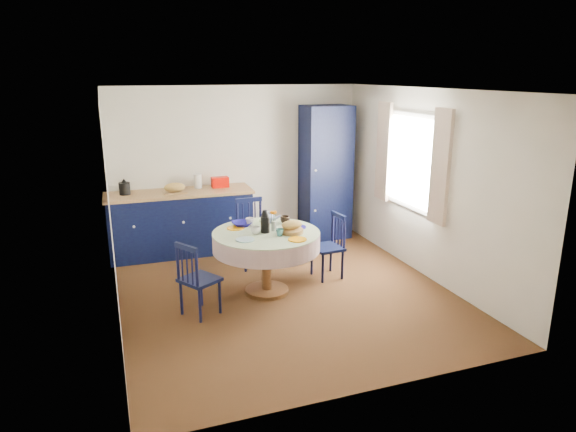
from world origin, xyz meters
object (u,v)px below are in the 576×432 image
(pantry_cabinet, at_px, (326,173))
(mug_c, at_px, (285,220))
(mug_d, at_px, (250,222))
(dining_table, at_px, (267,241))
(chair_right, at_px, (330,245))
(mug_a, at_px, (255,230))
(cobalt_bowl, at_px, (242,224))
(kitchen_counter, at_px, (181,222))
(chair_far, at_px, (252,233))
(mug_b, at_px, (280,232))
(chair_left, at_px, (197,279))

(pantry_cabinet, bearing_deg, mug_c, -129.30)
(mug_d, bearing_deg, dining_table, -68.91)
(dining_table, relative_size, chair_right, 1.51)
(dining_table, height_order, mug_a, dining_table)
(pantry_cabinet, height_order, mug_d, pantry_cabinet)
(pantry_cabinet, xyz_separation_m, cobalt_bowl, (-1.84, -1.55, -0.26))
(kitchen_counter, bearing_deg, pantry_cabinet, 1.84)
(chair_right, bearing_deg, mug_d, -100.17)
(chair_far, bearing_deg, dining_table, -97.50)
(kitchen_counter, xyz_separation_m, mug_d, (0.67, -1.53, 0.36))
(mug_a, distance_m, mug_b, 0.30)
(chair_far, bearing_deg, mug_c, -73.19)
(chair_left, bearing_deg, mug_d, -82.31)
(mug_c, relative_size, cobalt_bowl, 0.49)
(mug_a, bearing_deg, chair_right, 13.18)
(cobalt_bowl, bearing_deg, chair_far, 63.86)
(kitchen_counter, distance_m, chair_far, 1.24)
(pantry_cabinet, relative_size, cobalt_bowl, 8.72)
(chair_far, relative_size, chair_right, 1.11)
(mug_c, bearing_deg, mug_b, -116.27)
(dining_table, xyz_separation_m, mug_a, (-0.15, -0.04, 0.17))
(chair_left, height_order, mug_c, mug_c)
(kitchen_counter, height_order, pantry_cabinet, pantry_cabinet)
(dining_table, distance_m, mug_a, 0.23)
(chair_far, distance_m, mug_a, 1.11)
(chair_far, distance_m, cobalt_bowl, 0.80)
(chair_far, height_order, mug_c, chair_far)
(chair_right, height_order, mug_b, mug_b)
(chair_right, relative_size, mug_d, 7.95)
(pantry_cabinet, relative_size, mug_d, 19.85)
(kitchen_counter, xyz_separation_m, pantry_cabinet, (2.40, 0.03, 0.60))
(pantry_cabinet, xyz_separation_m, mug_a, (-1.76, -1.92, -0.24))
(kitchen_counter, xyz_separation_m, cobalt_bowl, (0.56, -1.52, 0.34))
(dining_table, bearing_deg, mug_b, -64.50)
(mug_c, bearing_deg, kitchen_counter, 125.52)
(dining_table, relative_size, mug_d, 12.02)
(pantry_cabinet, distance_m, mug_c, 2.07)
(chair_far, height_order, mug_d, chair_far)
(cobalt_bowl, bearing_deg, pantry_cabinet, 40.13)
(chair_far, bearing_deg, chair_right, -43.79)
(chair_right, height_order, mug_c, mug_c)
(kitchen_counter, height_order, mug_c, kitchen_counter)
(chair_right, bearing_deg, dining_table, -82.00)
(mug_a, xyz_separation_m, mug_c, (0.49, 0.31, 0.00))
(mug_b, height_order, mug_d, mug_d)
(dining_table, distance_m, chair_right, 1.00)
(mug_c, bearing_deg, chair_right, -5.14)
(chair_left, xyz_separation_m, mug_b, (1.03, 0.13, 0.40))
(pantry_cabinet, height_order, mug_b, pantry_cabinet)
(chair_left, height_order, chair_far, chair_far)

